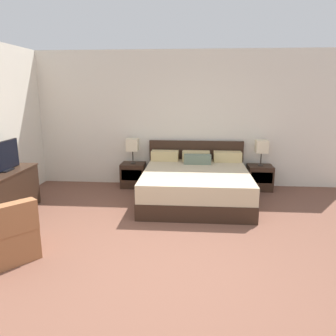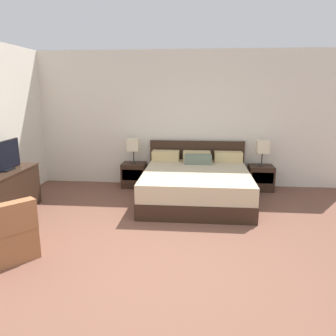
# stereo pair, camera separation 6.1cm
# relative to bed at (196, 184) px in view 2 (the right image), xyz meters

# --- Properties ---
(ground_plane) EXTENTS (10.98, 10.98, 0.00)m
(ground_plane) POSITION_rel_bed_xyz_m (-0.37, -2.60, -0.32)
(ground_plane) COLOR brown
(wall_back) EXTENTS (7.24, 0.06, 2.83)m
(wall_back) POSITION_rel_bed_xyz_m (-0.37, 1.09, 1.10)
(wall_back) COLOR silver
(wall_back) RESTS_ON ground
(bed) EXTENTS (1.99, 2.14, 0.97)m
(bed) POSITION_rel_bed_xyz_m (0.00, 0.00, 0.00)
(bed) COLOR #332116
(bed) RESTS_ON ground
(nightstand_left) EXTENTS (0.50, 0.43, 0.51)m
(nightstand_left) POSITION_rel_bed_xyz_m (-1.32, 0.78, -0.06)
(nightstand_left) COLOR #332116
(nightstand_left) RESTS_ON ground
(nightstand_right) EXTENTS (0.50, 0.43, 0.51)m
(nightstand_right) POSITION_rel_bed_xyz_m (1.32, 0.78, -0.06)
(nightstand_right) COLOR #332116
(nightstand_right) RESTS_ON ground
(table_lamp_left) EXTENTS (0.24, 0.24, 0.52)m
(table_lamp_left) POSITION_rel_bed_xyz_m (-1.32, 0.78, 0.58)
(table_lamp_left) COLOR #332D28
(table_lamp_left) RESTS_ON nightstand_left
(table_lamp_right) EXTENTS (0.24, 0.24, 0.52)m
(table_lamp_right) POSITION_rel_bed_xyz_m (1.32, 0.78, 0.58)
(table_lamp_right) COLOR #332D28
(table_lamp_right) RESTS_ON nightstand_right
(dresser) EXTENTS (0.52, 1.37, 0.73)m
(dresser) POSITION_rel_bed_xyz_m (-3.11, -1.01, 0.06)
(dresser) COLOR #332116
(dresser) RESTS_ON ground
(tv) EXTENTS (0.18, 0.82, 0.49)m
(tv) POSITION_rel_bed_xyz_m (-3.11, -0.94, 0.65)
(tv) COLOR black
(tv) RESTS_ON dresser
(armchair_by_window) EXTENTS (0.97, 0.96, 0.76)m
(armchair_by_window) POSITION_rel_bed_xyz_m (-2.33, -2.42, -0.03)
(armchair_by_window) COLOR #935B38
(armchair_by_window) RESTS_ON ground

